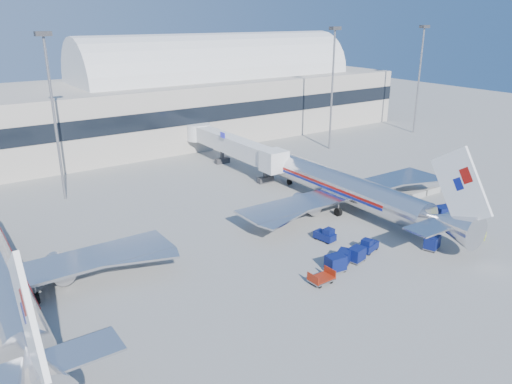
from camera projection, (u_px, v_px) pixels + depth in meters
ground at (312, 239)px, 57.82m from camera, size 260.00×260.00×0.00m
terminal at (58, 113)px, 91.55m from camera, size 170.00×28.15×21.00m
airliner_main at (348, 189)px, 65.67m from camera, size 32.00×37.26×12.07m
jetbridge_near at (229, 144)px, 84.50m from camera, size 4.40×27.50×6.25m
mast_west at (51, 93)px, 65.53m from camera, size 2.00×1.20×22.60m
mast_east at (333, 71)px, 92.18m from camera, size 2.00×1.20×22.60m
mast_far_east at (421, 64)px, 105.50m from camera, size 2.00×1.20×22.60m
barrier_near at (402, 200)px, 68.81m from camera, size 3.00×0.55×0.90m
barrier_mid at (418, 195)px, 70.57m from camera, size 3.00×0.55×0.90m
barrier_far at (432, 191)px, 72.33m from camera, size 3.00×0.55×0.90m
tug_lead at (369, 245)px, 54.54m from camera, size 2.67×1.83×1.59m
tug_right at (430, 222)px, 60.79m from camera, size 2.45×1.66×1.46m
tug_left at (325, 235)px, 57.12m from camera, size 1.63×2.66×1.63m
cart_train_a at (357, 254)px, 52.27m from camera, size 2.04×1.72×1.58m
cart_train_b at (344, 257)px, 51.87m from camera, size 2.12×1.97×1.50m
cart_train_c at (336, 263)px, 50.22m from camera, size 2.12×1.71×1.73m
cart_solo_near at (432, 242)px, 54.98m from camera, size 2.18×1.90×1.62m
cart_solo_far at (443, 213)px, 62.81m from camera, size 2.41×2.03×1.86m
cart_open_red at (321, 279)px, 48.16m from camera, size 2.40×1.73×0.63m
ramp_worker at (484, 233)px, 57.19m from camera, size 0.70×0.82×1.89m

